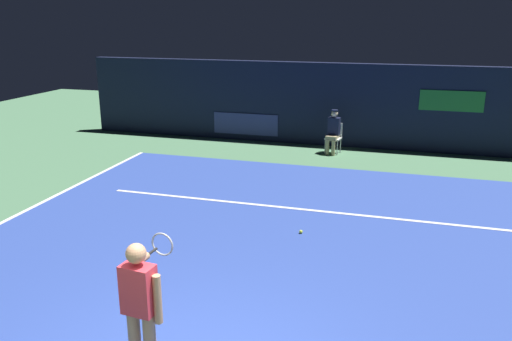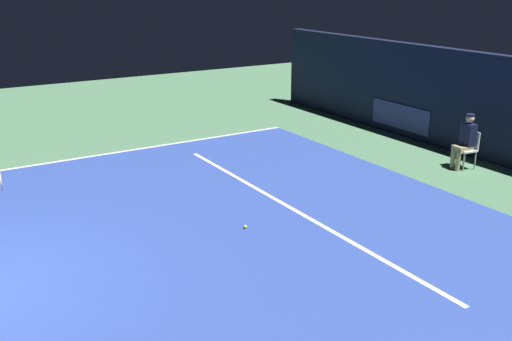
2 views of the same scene
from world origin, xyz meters
name	(u,v)px [view 2 (image 2 of 2)]	position (x,y,z in m)	size (l,w,h in m)	color
ground_plane	(208,228)	(0.00, 4.18, 0.00)	(33.47, 33.47, 0.00)	#4C7A56
court_surface	(208,228)	(0.00, 4.18, 0.01)	(11.04, 10.35, 0.01)	#2D479E
line_sideline_right	(112,153)	(-5.47, 4.18, 0.01)	(0.10, 10.35, 0.01)	white
line_service	(290,208)	(0.00, 5.99, 0.01)	(8.61, 0.10, 0.01)	white
back_wall	(495,109)	(0.00, 12.01, 1.30)	(16.86, 0.33, 2.60)	#141933
line_judge_on_chair	(466,141)	(0.08, 10.94, 0.69)	(0.49, 0.57, 1.32)	white
tennis_ball	(245,227)	(0.40, 4.72, 0.05)	(0.07, 0.07, 0.07)	#CCE033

